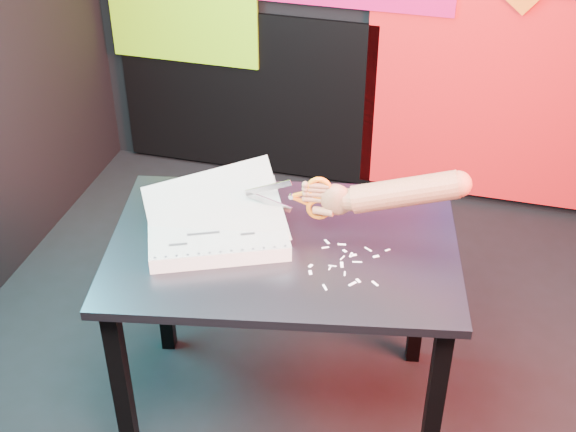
# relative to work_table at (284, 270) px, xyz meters

# --- Properties ---
(room) EXTENTS (3.01, 3.01, 2.71)m
(room) POSITION_rel_work_table_xyz_m (0.14, 0.07, 0.70)
(room) COLOR black
(room) RESTS_ON ground
(backdrop) EXTENTS (2.88, 0.05, 2.08)m
(backdrop) POSITION_rel_work_table_xyz_m (0.20, 1.53, 0.31)
(backdrop) COLOR red
(backdrop) RESTS_ON ground
(work_table) EXTENTS (1.19, 0.90, 0.75)m
(work_table) POSITION_rel_work_table_xyz_m (0.00, 0.00, 0.00)
(work_table) COLOR black
(work_table) RESTS_ON ground
(printout_stack) EXTENTS (0.52, 0.45, 0.22)m
(printout_stack) POSITION_rel_work_table_xyz_m (-0.21, -0.02, 0.13)
(printout_stack) COLOR white
(printout_stack) RESTS_ON work_table
(scissors) EXTENTS (0.27, 0.04, 0.15)m
(scissors) POSITION_rel_work_table_xyz_m (0.07, 0.07, 0.24)
(scissors) COLOR #BBBCBD
(scissors) RESTS_ON printout_stack
(hand_forearm) EXTENTS (0.48, 0.13, 0.18)m
(hand_forearm) POSITION_rel_work_table_xyz_m (0.31, 0.10, 0.28)
(hand_forearm) COLOR #9F5D45
(hand_forearm) RESTS_ON work_table
(paper_clippings) EXTENTS (0.22, 0.24, 0.00)m
(paper_clippings) POSITION_rel_work_table_xyz_m (0.21, -0.05, 0.10)
(paper_clippings) COLOR white
(paper_clippings) RESTS_ON work_table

